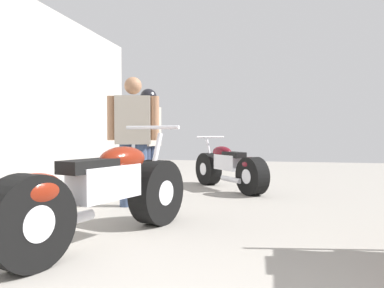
{
  "coord_description": "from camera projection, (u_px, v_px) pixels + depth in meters",
  "views": [
    {
      "loc": [
        0.54,
        -0.62,
        0.99
      ],
      "look_at": [
        -0.4,
        3.78,
        0.85
      ],
      "focal_mm": 35.3,
      "sensor_mm": 36.0,
      "label": 1
    }
  ],
  "objects": [
    {
      "name": "mechanic_with_helmet",
      "position": [
        149.0,
        132.0,
        5.77
      ],
      "size": [
        0.29,
        0.65,
        1.65
      ],
      "color": "#2D3851",
      "rests_on": "ground_plane"
    },
    {
      "name": "mechanic_in_blue",
      "position": [
        133.0,
        133.0,
        5.0
      ],
      "size": [
        0.69,
        0.36,
        1.72
      ],
      "color": "#384766",
      "rests_on": "ground_plane"
    },
    {
      "name": "ground_plane",
      "position": [
        223.0,
        219.0,
        4.29
      ],
      "size": [
        17.39,
        17.39,
        0.0
      ],
      "primitive_type": "plane",
      "color": "gray"
    },
    {
      "name": "motorcycle_maroon_cruiser",
      "position": [
        102.0,
        194.0,
        3.33
      ],
      "size": [
        1.02,
        2.22,
        1.06
      ],
      "color": "black",
      "rests_on": "ground_plane"
    },
    {
      "name": "motorcycle_black_naked",
      "position": [
        229.0,
        168.0,
        6.48
      ],
      "size": [
        1.43,
        1.65,
        0.92
      ],
      "color": "black",
      "rests_on": "ground_plane"
    }
  ]
}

